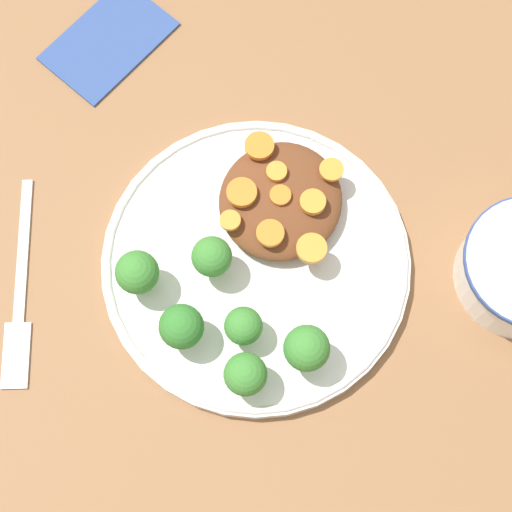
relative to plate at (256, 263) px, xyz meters
The scene contains 20 objects.
ground_plane 0.01m from the plate, ahead, with size 4.00×4.00×0.00m, color #8C603D.
plate is the anchor object (origin of this frame).
stew_mound 0.06m from the plate, behind, with size 0.12×0.11×0.03m, color brown.
broccoli_floret_0 0.05m from the plate, 57.53° to the right, with size 0.04×0.04×0.05m.
broccoli_floret_1 0.11m from the plate, 48.59° to the left, with size 0.04×0.04×0.06m.
broccoli_floret_2 0.11m from the plate, 55.59° to the right, with size 0.04×0.04×0.05m.
broccoli_floret_3 0.08m from the plate, 13.63° to the left, with size 0.03×0.03×0.04m.
broccoli_floret_4 0.10m from the plate, 19.88° to the right, with size 0.04×0.04×0.05m.
broccoli_floret_5 0.12m from the plate, 18.19° to the left, with size 0.04×0.04×0.05m.
carrot_slice_0 0.11m from the plate, 158.99° to the right, with size 0.03×0.03×0.01m, color orange.
carrot_slice_1 0.07m from the plate, behind, with size 0.02×0.02×0.00m, color orange.
carrot_slice_2 0.07m from the plate, 143.90° to the right, with size 0.03×0.03×0.01m, color orange.
carrot_slice_3 0.08m from the plate, 154.43° to the left, with size 0.02×0.02×0.01m, color orange.
carrot_slice_4 0.04m from the plate, 164.12° to the left, with size 0.03×0.03×0.01m, color orange.
carrot_slice_5 0.09m from the plate, behind, with size 0.02×0.02×0.01m, color orange.
carrot_slice_6 0.06m from the plate, 114.48° to the left, with size 0.03×0.03×0.01m, color orange.
carrot_slice_7 0.11m from the plate, 161.15° to the left, with size 0.02×0.02×0.00m, color orange.
carrot_slice_8 0.05m from the plate, 117.70° to the right, with size 0.02×0.02×0.00m, color orange.
fork 0.22m from the plate, 57.85° to the right, with size 0.19×0.10×0.01m.
napkin 0.28m from the plate, 125.06° to the right, with size 0.15×0.12×0.01m.
Camera 1 is at (0.22, 0.09, 0.77)m, focal length 60.00 mm.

